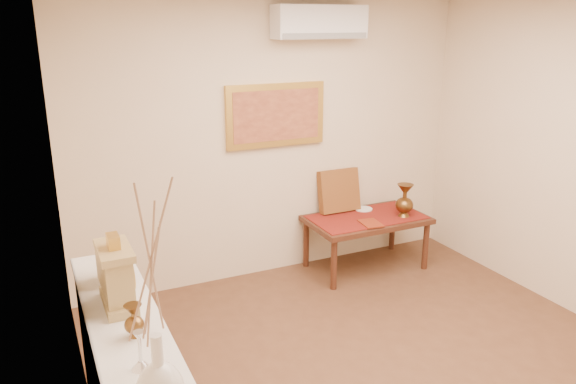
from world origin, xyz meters
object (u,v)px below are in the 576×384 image
mantel_clock (117,276)px  wooden_chest (111,262)px  low_table (366,223)px  brass_urn_tall (405,197)px  white_vase (154,310)px

mantel_clock → wooden_chest: mantel_clock is taller
low_table → brass_urn_tall: bearing=-22.3°
low_table → mantel_clock: bearing=-148.4°
white_vase → low_table: 3.92m
mantel_clock → brass_urn_tall: bearing=26.4°
white_vase → mantel_clock: bearing=89.5°
white_vase → mantel_clock: 1.09m
mantel_clock → low_table: size_ratio=0.34×
brass_urn_tall → low_table: (-0.35, 0.14, -0.28)m
brass_urn_tall → mantel_clock: 3.39m
white_vase → mantel_clock: size_ratio=2.41×
brass_urn_tall → wooden_chest: size_ratio=1.68×
wooden_chest → white_vase: bearing=-90.9°
brass_urn_tall → wooden_chest: wooden_chest is taller
white_vase → mantel_clock: white_vase is taller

